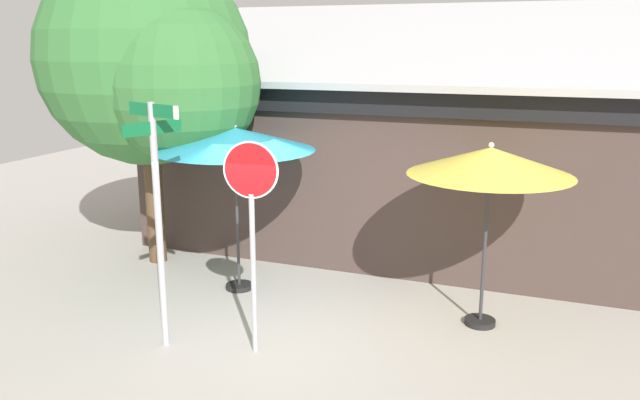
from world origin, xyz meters
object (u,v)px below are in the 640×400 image
(street_sign_post, at_px, (158,202))
(patio_umbrella_mustard_center, at_px, (490,163))
(stop_sign, at_px, (252,210))
(patio_umbrella_teal_left, at_px, (235,140))
(shade_tree, at_px, (154,66))

(street_sign_post, height_order, patio_umbrella_mustard_center, street_sign_post)
(stop_sign, height_order, patio_umbrella_mustard_center, stop_sign)
(patio_umbrella_teal_left, bearing_deg, stop_sign, -56.53)
(stop_sign, xyz_separation_m, shade_tree, (-3.05, 2.45, 1.65))
(stop_sign, relative_size, shade_tree, 0.51)
(street_sign_post, relative_size, patio_umbrella_mustard_center, 1.22)
(stop_sign, distance_m, patio_umbrella_teal_left, 2.31)
(street_sign_post, xyz_separation_m, stop_sign, (1.20, 0.28, -0.06))
(street_sign_post, xyz_separation_m, shade_tree, (-1.85, 2.73, 1.60))
(patio_umbrella_teal_left, distance_m, shade_tree, 2.20)
(street_sign_post, relative_size, patio_umbrella_teal_left, 1.18)
(patio_umbrella_mustard_center, distance_m, shade_tree, 5.86)
(stop_sign, bearing_deg, patio_umbrella_mustard_center, 35.42)
(patio_umbrella_teal_left, height_order, shade_tree, shade_tree)
(street_sign_post, distance_m, stop_sign, 1.23)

